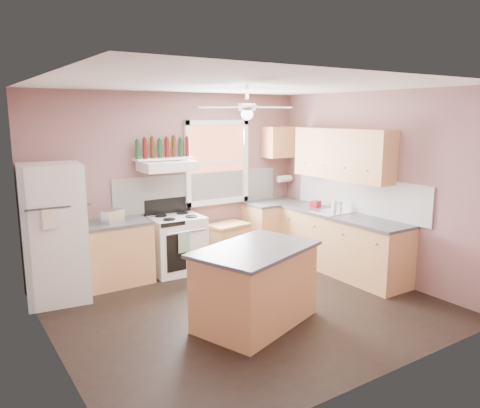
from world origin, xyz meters
TOP-DOWN VIEW (x-y plane):
  - floor at (0.00, 0.00)m, footprint 4.50×4.50m
  - ceiling at (0.00, 0.00)m, footprint 4.50×4.50m
  - wall_back at (0.00, 2.02)m, footprint 4.50×0.05m
  - wall_right at (2.27, 0.00)m, footprint 0.05×4.00m
  - wall_left at (-2.27, 0.00)m, footprint 0.05×4.00m
  - backsplash_back at (0.45, 1.99)m, footprint 2.90×0.03m
  - backsplash_right at (2.23, 0.30)m, footprint 0.03×2.60m
  - window_view at (0.75, 1.98)m, footprint 1.00×0.02m
  - window_frame at (0.75, 1.96)m, footprint 1.16×0.07m
  - refrigerator at (-1.91, 1.55)m, footprint 0.83×0.81m
  - base_cabinet_left at (-1.06, 1.70)m, footprint 0.90×0.60m
  - counter_left at (-1.06, 1.70)m, footprint 0.92×0.62m
  - toaster at (-1.11, 1.63)m, footprint 0.32×0.26m
  - stove at (-0.14, 1.68)m, footprint 0.79×0.67m
  - range_hood at (-0.23, 1.75)m, footprint 0.78×0.50m
  - bottle_shelf at (-0.23, 1.87)m, footprint 0.90×0.26m
  - cart at (0.77, 1.68)m, footprint 0.69×0.51m
  - base_cabinet_corner at (1.75, 1.70)m, footprint 1.00×0.60m
  - base_cabinet_right at (1.95, 0.30)m, footprint 0.60×2.20m
  - counter_corner at (1.75, 1.70)m, footprint 1.02×0.62m
  - counter_right at (1.94, 0.30)m, footprint 0.62×2.22m
  - sink at (1.94, 0.50)m, footprint 0.55×0.45m
  - faucet at (2.10, 0.50)m, footprint 0.03×0.03m
  - upper_cabinet_right at (2.08, 0.50)m, footprint 0.33×1.80m
  - upper_cabinet_corner at (1.95, 1.83)m, footprint 0.60×0.33m
  - paper_towel at (2.07, 1.86)m, footprint 0.26×0.12m
  - island at (-0.18, -0.44)m, footprint 1.54×1.24m
  - island_top at (-0.18, -0.44)m, footprint 1.64×1.34m
  - ceiling_fan_hub at (0.00, 0.00)m, footprint 0.20×0.20m
  - soap_bottle at (2.00, 0.55)m, footprint 0.10×0.10m
  - red_caddy at (1.98, 0.94)m, footprint 0.21×0.18m
  - wine_bottles at (-0.23, 1.87)m, footprint 0.86×0.06m

SIDE VIEW (x-z plane):
  - floor at x=0.00m, z-range 0.00..0.00m
  - cart at x=0.77m, z-range 0.00..0.63m
  - base_cabinet_left at x=-1.06m, z-range 0.00..0.86m
  - stove at x=-0.14m, z-range 0.00..0.86m
  - base_cabinet_corner at x=1.75m, z-range 0.00..0.86m
  - base_cabinet_right at x=1.95m, z-range 0.00..0.86m
  - island at x=-0.18m, z-range 0.00..0.86m
  - counter_left at x=-1.06m, z-range 0.86..0.90m
  - counter_corner at x=1.75m, z-range 0.86..0.90m
  - counter_right at x=1.94m, z-range 0.86..0.90m
  - island_top at x=-0.18m, z-range 0.86..0.90m
  - refrigerator at x=-1.91m, z-range 0.00..1.77m
  - sink at x=1.94m, z-range 0.88..0.91m
  - red_caddy at x=1.98m, z-range 0.90..1.00m
  - faucet at x=2.10m, z-range 0.90..1.04m
  - toaster at x=-1.11m, z-range 0.90..1.08m
  - soap_bottle at x=2.00m, z-range 0.90..1.12m
  - backsplash_back at x=0.45m, z-range 0.90..1.45m
  - backsplash_right at x=2.23m, z-range 0.90..1.45m
  - paper_towel at x=2.07m, z-range 1.19..1.31m
  - wall_back at x=0.00m, z-range 0.00..2.70m
  - wall_right at x=2.27m, z-range 0.00..2.70m
  - wall_left at x=-2.27m, z-range 0.00..2.70m
  - window_view at x=0.75m, z-range 1.00..2.20m
  - window_frame at x=0.75m, z-range 0.92..2.28m
  - range_hood at x=-0.23m, z-range 1.55..1.69m
  - bottle_shelf at x=-0.23m, z-range 1.71..1.73m
  - upper_cabinet_right at x=2.08m, z-range 1.40..2.16m
  - wine_bottles at x=-0.23m, z-range 1.72..2.03m
  - upper_cabinet_corner at x=1.95m, z-range 1.64..2.16m
  - ceiling_fan_hub at x=0.00m, z-range 2.41..2.49m
  - ceiling at x=0.00m, z-range 2.70..2.70m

